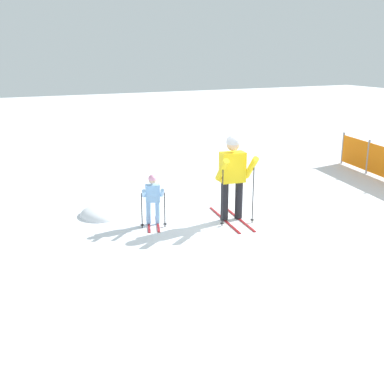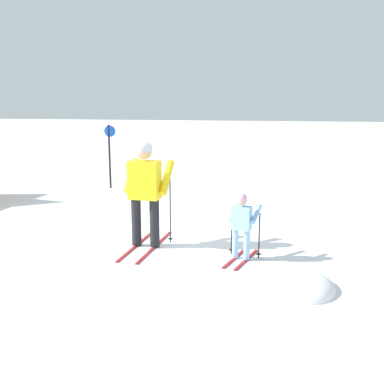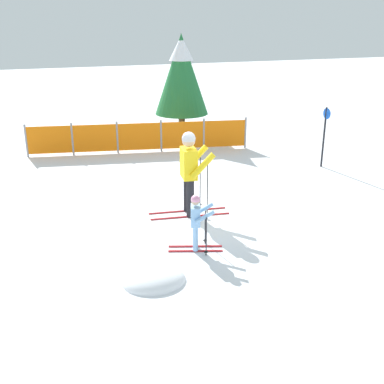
{
  "view_description": "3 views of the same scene",
  "coord_description": "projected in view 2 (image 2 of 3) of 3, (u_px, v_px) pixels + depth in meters",
  "views": [
    {
      "loc": [
        7.66,
        -4.84,
        3.27
      ],
      "look_at": [
        -0.42,
        -1.03,
        0.64
      ],
      "focal_mm": 45.0,
      "sensor_mm": 36.0,
      "label": 1
    },
    {
      "loc": [
        -7.45,
        -1.88,
        2.48
      ],
      "look_at": [
        -0.33,
        -0.97,
        0.92
      ],
      "focal_mm": 45.0,
      "sensor_mm": 36.0,
      "label": 2
    },
    {
      "loc": [
        -3.24,
        -8.78,
        3.83
      ],
      "look_at": [
        -0.47,
        -0.97,
        0.76
      ],
      "focal_mm": 45.0,
      "sensor_mm": 36.0,
      "label": 3
    }
  ],
  "objects": [
    {
      "name": "snow_mound",
      "position": [
        302.0,
        288.0,
        6.08
      ],
      "size": [
        0.98,
        0.84,
        0.39
      ],
      "primitive_type": "ellipsoid",
      "color": "white",
      "rests_on": "ground_plane"
    },
    {
      "name": "skier_child",
      "position": [
        242.0,
        221.0,
        7.0
      ],
      "size": [
        0.96,
        0.55,
        1.0
      ],
      "rotation": [
        0.0,
        0.0,
        -0.33
      ],
      "color": "maroon",
      "rests_on": "ground_plane"
    },
    {
      "name": "trail_marker",
      "position": [
        110.0,
        150.0,
        11.99
      ],
      "size": [
        0.05,
        0.28,
        1.59
      ],
      "color": "black",
      "rests_on": "ground_plane"
    },
    {
      "name": "skier_adult",
      "position": [
        145.0,
        184.0,
        7.5
      ],
      "size": [
        1.65,
        0.78,
        1.71
      ],
      "rotation": [
        0.0,
        0.0,
        -0.13
      ],
      "color": "maroon",
      "rests_on": "ground_plane"
    },
    {
      "name": "ground_plane",
      "position": [
        136.0,
        241.0,
        7.99
      ],
      "size": [
        60.0,
        60.0,
        0.0
      ],
      "primitive_type": "plane",
      "color": "white"
    }
  ]
}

